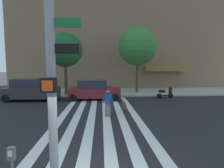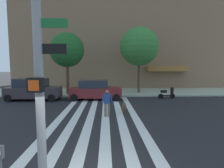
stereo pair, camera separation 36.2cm
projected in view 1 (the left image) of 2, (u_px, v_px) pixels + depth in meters
name	position (u px, v px, depth m)	size (l,w,h in m)	color
ground_plane	(100.00, 116.00, 11.39)	(160.00, 160.00, 0.00)	#232326
sidewalk_far	(100.00, 92.00, 21.35)	(80.00, 6.00, 0.15)	#A4AF98
crosswalk_stripes	(99.00, 116.00, 11.38)	(4.95, 13.47, 0.01)	silver
apartment_block	(121.00, 6.00, 31.05)	(30.88, 17.13, 26.16)	#7E6248
traffic_light_pole	(50.00, 45.00, 3.57)	(0.74, 0.46, 5.80)	gray
parked_car_near_curb	(31.00, 90.00, 16.52)	(4.70, 2.02, 1.96)	#342C31
parked_car_behind_first	(94.00, 90.00, 16.86)	(4.69, 1.95, 1.80)	maroon
parked_scooter	(165.00, 93.00, 17.58)	(1.63, 0.52, 1.11)	black
street_tree_nearest	(65.00, 50.00, 18.65)	(3.50, 3.50, 6.30)	#4C3823
street_tree_middle	(137.00, 47.00, 20.08)	(4.17, 4.17, 7.09)	#4C3823
pedestrian_dog_walker	(108.00, 102.00, 11.24)	(0.71, 0.27, 1.64)	#6B6051
dog_on_leash	(124.00, 106.00, 12.30)	(0.31, 1.04, 0.65)	brown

